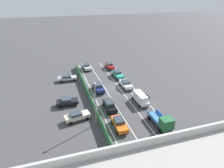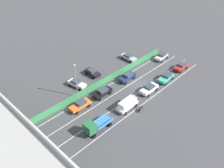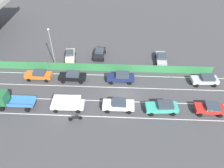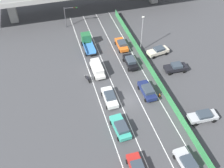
{
  "view_description": "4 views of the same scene",
  "coord_description": "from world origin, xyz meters",
  "px_view_note": "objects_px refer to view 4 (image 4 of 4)",
  "views": [
    {
      "loc": [
        12.67,
        40.48,
        20.98
      ],
      "look_at": [
        0.44,
        1.52,
        1.78
      ],
      "focal_mm": 32.12,
      "sensor_mm": 36.0,
      "label": 1
    },
    {
      "loc": [
        -25.86,
        35.79,
        30.63
      ],
      "look_at": [
        2.45,
        6.57,
        2.31
      ],
      "focal_mm": 36.99,
      "sensor_mm": 36.0,
      "label": 2
    },
    {
      "loc": [
        -25.51,
        0.65,
        23.91
      ],
      "look_at": [
        0.17,
        1.83,
        2.0
      ],
      "focal_mm": 34.43,
      "sensor_mm": 36.0,
      "label": 3
    },
    {
      "loc": [
        -11.58,
        -29.26,
        32.93
      ],
      "look_at": [
        -2.08,
        3.32,
        1.28
      ],
      "focal_mm": 43.03,
      "sensor_mm": 36.0,
      "label": 4
    }
  ],
  "objects_px": {
    "parked_sedan_dark": "(176,67)",
    "traffic_light": "(69,13)",
    "car_sedan_black": "(130,62)",
    "parked_wagon_silver": "(203,116)",
    "car_sedan_red": "(137,168)",
    "street_lamp": "(142,31)",
    "car_sedan_white": "(110,97)",
    "car_van_white": "(97,68)",
    "traffic_cone": "(160,95)",
    "car_taxi_orange": "(122,44)",
    "flatbed_truck_blue": "(87,41)",
    "motorcycle": "(88,79)",
    "parked_sedan_cream": "(158,51)",
    "car_taxi_teal": "(121,127)",
    "car_sedan_navy": "(147,90)",
    "car_sedan_silver": "(187,163)"
  },
  "relations": [
    {
      "from": "car_sedan_silver",
      "to": "traffic_light",
      "type": "xyz_separation_m",
      "value": [
        -8.75,
        40.16,
        2.63
      ]
    },
    {
      "from": "car_taxi_teal",
      "to": "parked_wagon_silver",
      "type": "xyz_separation_m",
      "value": [
        12.98,
        -1.5,
        -0.06
      ]
    },
    {
      "from": "car_taxi_teal",
      "to": "car_sedan_silver",
      "type": "xyz_separation_m",
      "value": [
        6.75,
        -8.1,
        -0.01
      ]
    },
    {
      "from": "car_sedan_white",
      "to": "parked_wagon_silver",
      "type": "xyz_separation_m",
      "value": [
        12.83,
        -7.95,
        -0.05
      ]
    },
    {
      "from": "car_taxi_orange",
      "to": "parked_sedan_cream",
      "type": "relative_size",
      "value": 0.99
    },
    {
      "from": "car_sedan_white",
      "to": "traffic_light",
      "type": "bearing_deg",
      "value": 94.8
    },
    {
      "from": "motorcycle",
      "to": "parked_sedan_cream",
      "type": "xyz_separation_m",
      "value": [
        15.44,
        3.74,
        0.45
      ]
    },
    {
      "from": "car_sedan_white",
      "to": "traffic_light",
      "type": "xyz_separation_m",
      "value": [
        -2.15,
        25.6,
        2.63
      ]
    },
    {
      "from": "street_lamp",
      "to": "car_sedan_black",
      "type": "bearing_deg",
      "value": -132.35
    },
    {
      "from": "car_sedan_black",
      "to": "parked_wagon_silver",
      "type": "xyz_separation_m",
      "value": [
        6.4,
        -16.01,
        -0.07
      ]
    },
    {
      "from": "car_taxi_teal",
      "to": "car_sedan_silver",
      "type": "bearing_deg",
      "value": -50.19
    },
    {
      "from": "car_taxi_orange",
      "to": "parked_sedan_dark",
      "type": "height_order",
      "value": "car_taxi_orange"
    },
    {
      "from": "car_taxi_orange",
      "to": "car_van_white",
      "type": "height_order",
      "value": "car_van_white"
    },
    {
      "from": "car_sedan_silver",
      "to": "traffic_light",
      "type": "distance_m",
      "value": 41.19
    },
    {
      "from": "flatbed_truck_blue",
      "to": "street_lamp",
      "type": "distance_m",
      "value": 11.69
    },
    {
      "from": "car_sedan_black",
      "to": "car_sedan_navy",
      "type": "relative_size",
      "value": 0.98
    },
    {
      "from": "car_sedan_white",
      "to": "traffic_cone",
      "type": "distance_m",
      "value": 8.64
    },
    {
      "from": "flatbed_truck_blue",
      "to": "parked_sedan_dark",
      "type": "height_order",
      "value": "flatbed_truck_blue"
    },
    {
      "from": "motorcycle",
      "to": "car_sedan_silver",
      "type": "bearing_deg",
      "value": -66.28
    },
    {
      "from": "parked_sedan_dark",
      "to": "car_sedan_red",
      "type": "bearing_deg",
      "value": -128.97
    },
    {
      "from": "car_sedan_red",
      "to": "flatbed_truck_blue",
      "type": "distance_m",
      "value": 29.91
    },
    {
      "from": "car_taxi_teal",
      "to": "motorcycle",
      "type": "distance_m",
      "value": 12.75
    },
    {
      "from": "parked_sedan_dark",
      "to": "traffic_light",
      "type": "bearing_deg",
      "value": 127.06
    },
    {
      "from": "car_sedan_white",
      "to": "traffic_light",
      "type": "distance_m",
      "value": 25.83
    },
    {
      "from": "car_sedan_white",
      "to": "motorcycle",
      "type": "height_order",
      "value": "car_sedan_white"
    },
    {
      "from": "car_taxi_orange",
      "to": "street_lamp",
      "type": "height_order",
      "value": "street_lamp"
    },
    {
      "from": "car_taxi_orange",
      "to": "flatbed_truck_blue",
      "type": "xyz_separation_m",
      "value": [
        -6.77,
        2.45,
        0.42
      ]
    },
    {
      "from": "car_sedan_white",
      "to": "traffic_cone",
      "type": "height_order",
      "value": "car_sedan_white"
    },
    {
      "from": "motorcycle",
      "to": "parked_sedan_dark",
      "type": "relative_size",
      "value": 0.44
    },
    {
      "from": "car_van_white",
      "to": "car_taxi_teal",
      "type": "xyz_separation_m",
      "value": [
        0.08,
        -14.05,
        -0.27
      ]
    },
    {
      "from": "parked_wagon_silver",
      "to": "street_lamp",
      "type": "xyz_separation_m",
      "value": [
        -2.78,
        19.98,
        3.88
      ]
    },
    {
      "from": "motorcycle",
      "to": "parked_sedan_cream",
      "type": "distance_m",
      "value": 15.9
    },
    {
      "from": "car_sedan_navy",
      "to": "traffic_cone",
      "type": "xyz_separation_m",
      "value": [
        1.93,
        -1.01,
        -0.61
      ]
    },
    {
      "from": "car_taxi_teal",
      "to": "car_sedan_navy",
      "type": "height_order",
      "value": "car_sedan_navy"
    },
    {
      "from": "car_sedan_white",
      "to": "parked_sedan_cream",
      "type": "bearing_deg",
      "value": 37.11
    },
    {
      "from": "motorcycle",
      "to": "street_lamp",
      "type": "bearing_deg",
      "value": 25.42
    },
    {
      "from": "parked_sedan_dark",
      "to": "parked_sedan_cream",
      "type": "bearing_deg",
      "value": 100.94
    },
    {
      "from": "car_sedan_black",
      "to": "parked_wagon_silver",
      "type": "bearing_deg",
      "value": -68.23
    },
    {
      "from": "car_sedan_black",
      "to": "traffic_light",
      "type": "distance_m",
      "value": 19.71
    },
    {
      "from": "street_lamp",
      "to": "motorcycle",
      "type": "bearing_deg",
      "value": -154.58
    },
    {
      "from": "car_van_white",
      "to": "parked_sedan_cream",
      "type": "relative_size",
      "value": 1.07
    },
    {
      "from": "car_sedan_red",
      "to": "motorcycle",
      "type": "xyz_separation_m",
      "value": [
        -2.4,
        19.47,
        -0.44
      ]
    },
    {
      "from": "car_sedan_white",
      "to": "parked_sedan_dark",
      "type": "bearing_deg",
      "value": 16.23
    },
    {
      "from": "car_van_white",
      "to": "car_sedan_silver",
      "type": "height_order",
      "value": "car_van_white"
    },
    {
      "from": "car_van_white",
      "to": "traffic_cone",
      "type": "height_order",
      "value": "car_van_white"
    },
    {
      "from": "car_van_white",
      "to": "parked_sedan_dark",
      "type": "bearing_deg",
      "value": -13.72
    },
    {
      "from": "parked_sedan_dark",
      "to": "street_lamp",
      "type": "distance_m",
      "value": 9.69
    },
    {
      "from": "parked_sedan_dark",
      "to": "parked_wagon_silver",
      "type": "bearing_deg",
      "value": -95.94
    },
    {
      "from": "car_sedan_navy",
      "to": "car_sedan_silver",
      "type": "height_order",
      "value": "car_sedan_navy"
    },
    {
      "from": "car_sedan_red",
      "to": "street_lamp",
      "type": "bearing_deg",
      "value": 68.3
    }
  ]
}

